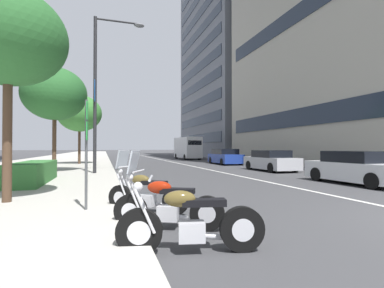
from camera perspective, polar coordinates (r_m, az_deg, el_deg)
The scene contains 16 objects.
sidewalk_right_plaza at distance 33.84m, azimuth -24.84°, elevation -3.15°, with size 160.00×10.10×0.15m, color #B2ADA3.
lane_centre_stripe at distance 39.18m, azimuth -7.04°, elevation -2.99°, with size 110.00×0.16×0.01m, color silver.
motorcycle_second_in_row at distance 4.26m, azimuth -0.42°, elevation -15.81°, with size 0.71×2.14×1.11m.
motorcycle_nearest_camera at distance 5.46m, azimuth -5.25°, elevation -12.26°, with size 1.04×1.96×1.48m.
motorcycle_under_tarp at distance 6.88m, azimuth -9.39°, elevation -9.92°, with size 1.37×1.72×1.47m.
car_mid_block_traffic at distance 13.87m, azimuth 30.21°, elevation -4.25°, with size 4.26×1.92×1.39m.
car_far_down_avenue at distance 19.50m, azimuth 15.60°, elevation -3.31°, with size 4.15×1.90×1.36m.
car_approaching_light at distance 26.37m, azimuth 6.66°, elevation -2.60°, with size 4.58×2.04×1.42m.
delivery_van_ahead at distance 37.70m, azimuth -0.92°, elevation -0.74°, with size 5.91×2.32×2.91m.
parking_sign_by_curb at distance 6.75m, azimuth -20.47°, elevation 0.62°, with size 0.32×0.06×2.46m.
street_lamp_with_banners at distance 16.73m, azimuth -17.57°, elevation 12.18°, with size 1.26×2.77×8.59m.
clipped_hedge_bed at distance 12.81m, azimuth -29.36°, elevation -5.01°, with size 4.28×1.10×0.82m, color #337033.
street_tree_near_plaza_corner at distance 9.06m, azimuth -33.07°, elevation 17.42°, with size 2.88×2.88×5.43m.
street_tree_by_lamp_post at distance 18.13m, azimuth -25.95°, elevation 9.04°, with size 3.52×3.52×5.95m.
street_tree_mid_sidewalk at distance 26.44m, azimuth -21.72°, elevation 5.74°, with size 3.71×3.71×5.93m.
office_tower_near_left at distance 55.16m, azimuth 11.58°, elevation 17.99°, with size 22.57×20.01×38.50m.
Camera 1 is at (-3.52, 6.99, 1.53)m, focal length 26.47 mm.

